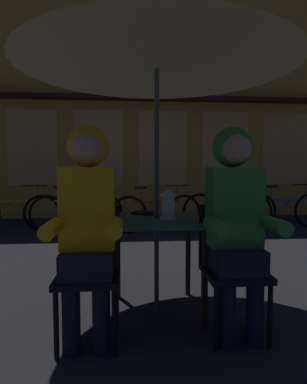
% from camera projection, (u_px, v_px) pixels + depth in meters
% --- Properties ---
extents(ground_plane, '(60.00, 60.00, 0.00)m').
position_uv_depth(ground_plane, '(157.00, 311.00, 2.61)').
color(ground_plane, '#232326').
extents(cafe_table, '(0.72, 0.72, 0.74)m').
position_uv_depth(cafe_table, '(157.00, 231.00, 2.57)').
color(cafe_table, '#42664C').
rests_on(cafe_table, ground_plane).
extents(patio_umbrella, '(2.10, 2.10, 2.31)m').
position_uv_depth(patio_umbrella, '(157.00, 43.00, 2.47)').
color(patio_umbrella, '#4C4C51').
rests_on(patio_umbrella, ground_plane).
extents(lantern, '(0.11, 0.11, 0.23)m').
position_uv_depth(lantern, '(168.00, 203.00, 2.48)').
color(lantern, white).
rests_on(lantern, cafe_table).
extents(chair_left, '(0.40, 0.40, 0.87)m').
position_uv_depth(chair_left, '(89.00, 265.00, 2.17)').
color(chair_left, black).
rests_on(chair_left, ground_plane).
extents(chair_right, '(0.40, 0.40, 0.87)m').
position_uv_depth(chair_right, '(232.00, 261.00, 2.25)').
color(chair_right, black).
rests_on(chair_right, ground_plane).
extents(person_left_hooded, '(0.45, 0.56, 1.40)m').
position_uv_depth(person_left_hooded, '(88.00, 212.00, 2.09)').
color(person_left_hooded, black).
rests_on(person_left_hooded, ground_plane).
extents(person_right_hooded, '(0.45, 0.56, 1.40)m').
position_uv_depth(person_right_hooded, '(235.00, 211.00, 2.17)').
color(person_right_hooded, black).
rests_on(person_right_hooded, ground_plane).
extents(shopfront_building, '(10.00, 0.93, 6.20)m').
position_uv_depth(shopfront_building, '(131.00, 85.00, 7.75)').
color(shopfront_building, gold).
rests_on(shopfront_building, ground_plane).
extents(bicycle_nearest, '(1.68, 0.21, 0.84)m').
position_uv_depth(bicycle_nearest, '(12.00, 213.00, 5.84)').
color(bicycle_nearest, black).
rests_on(bicycle_nearest, ground_plane).
extents(bicycle_second, '(1.66, 0.39, 0.84)m').
position_uv_depth(bicycle_second, '(77.00, 212.00, 6.00)').
color(bicycle_second, black).
rests_on(bicycle_second, ground_plane).
extents(bicycle_third, '(1.66, 0.38, 0.84)m').
position_uv_depth(bicycle_third, '(157.00, 213.00, 5.85)').
color(bicycle_third, black).
rests_on(bicycle_third, ground_plane).
extents(bicycle_fourth, '(1.67, 0.31, 0.84)m').
position_uv_depth(bicycle_fourth, '(227.00, 210.00, 6.24)').
color(bicycle_fourth, black).
rests_on(bicycle_fourth, ground_plane).
extents(bicycle_fifth, '(1.68, 0.13, 0.84)m').
position_uv_depth(bicycle_fifth, '(285.00, 210.00, 6.25)').
color(bicycle_fifth, black).
rests_on(bicycle_fifth, ground_plane).
extents(book, '(0.24, 0.20, 0.02)m').
position_uv_depth(book, '(145.00, 213.00, 2.77)').
color(book, black).
rests_on(book, cafe_table).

